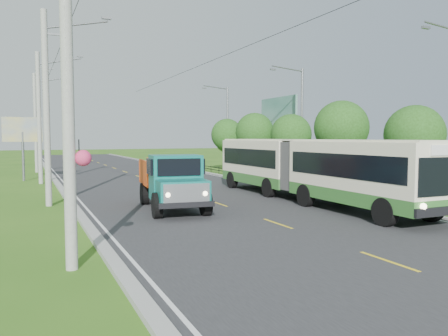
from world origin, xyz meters
TOP-DOWN VIEW (x-y plane):
  - ground at (0.00, 0.00)m, footprint 240.00×240.00m
  - road at (0.00, 20.00)m, footprint 14.00×120.00m
  - curb_left at (-7.20, 20.00)m, footprint 0.40×120.00m
  - curb_right at (7.15, 20.00)m, footprint 0.30×120.00m
  - edge_line_left at (-6.65, 20.00)m, footprint 0.12×120.00m
  - edge_line_right at (6.65, 20.00)m, footprint 0.12×120.00m
  - centre_dash at (0.00, 0.00)m, footprint 0.12×2.20m
  - railing_right at (8.00, 14.00)m, footprint 0.04×40.00m
  - pole_nearest at (-8.24, -3.00)m, footprint 3.51×0.44m
  - pole_near at (-8.26, 9.00)m, footprint 3.51×0.32m
  - pole_mid at (-8.26, 21.00)m, footprint 3.51×0.32m
  - pole_far at (-8.26, 33.00)m, footprint 3.51×0.32m
  - tree_second at (9.86, 2.14)m, footprint 3.18×3.26m
  - tree_third at (9.86, 8.14)m, footprint 3.60×3.62m
  - tree_fourth at (9.86, 14.14)m, footprint 3.24×3.31m
  - tree_fifth at (9.86, 20.14)m, footprint 3.48×3.52m
  - tree_back at (9.86, 26.14)m, footprint 3.30×3.36m
  - streetlight_mid at (10.64, 14.00)m, footprint 3.02×0.20m
  - streetlight_far at (10.64, 28.00)m, footprint 3.02×0.20m
  - planter_near at (8.60, 6.00)m, footprint 0.64×0.64m
  - planter_mid at (8.60, 14.00)m, footprint 0.64×0.64m
  - planter_far at (8.60, 22.00)m, footprint 0.64×0.64m
  - billboard_left at (-9.50, 24.00)m, footprint 3.00×0.20m
  - billboard_right at (12.30, 20.00)m, footprint 0.24×6.00m
  - bus at (4.96, 4.86)m, footprint 3.09×17.44m
  - dump_truck at (-2.80, 5.34)m, footprint 3.19×6.73m

SIDE VIEW (x-z plane):
  - ground at x=0.00m, z-range 0.00..0.00m
  - road at x=0.00m, z-range 0.00..0.02m
  - edge_line_left at x=-6.65m, z-range 0.02..0.02m
  - edge_line_right at x=6.65m, z-range 0.02..0.02m
  - centre_dash at x=0.00m, z-range 0.02..0.02m
  - curb_right at x=7.15m, z-range 0.00..0.10m
  - curb_left at x=-7.20m, z-range 0.00..0.15m
  - planter_near at x=8.60m, z-range -0.05..0.62m
  - planter_mid at x=8.60m, z-range -0.05..0.62m
  - planter_far at x=8.60m, z-range -0.05..0.62m
  - railing_right at x=8.00m, z-range 0.00..0.60m
  - dump_truck at x=-2.80m, z-range 0.18..2.91m
  - bus at x=4.96m, z-range 0.34..3.70m
  - tree_second at x=9.86m, z-range 0.87..6.17m
  - tree_fourth at x=9.86m, z-range 0.89..6.29m
  - tree_back at x=9.86m, z-range 0.90..6.40m
  - tree_fifth at x=9.86m, z-range 0.95..6.75m
  - billboard_left at x=-9.50m, z-range 1.27..6.47m
  - tree_third at x=9.86m, z-range 0.99..6.99m
  - streetlight_mid at x=10.64m, z-range 0.37..9.44m
  - streetlight_far at x=10.64m, z-range 0.37..9.44m
  - pole_nearest at x=-8.24m, z-range -0.06..9.94m
  - pole_near at x=-8.26m, z-range 0.09..10.09m
  - pole_mid at x=-8.26m, z-range 0.09..10.09m
  - pole_far at x=-8.26m, z-range 0.09..10.09m
  - billboard_right at x=12.30m, z-range 1.69..8.99m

